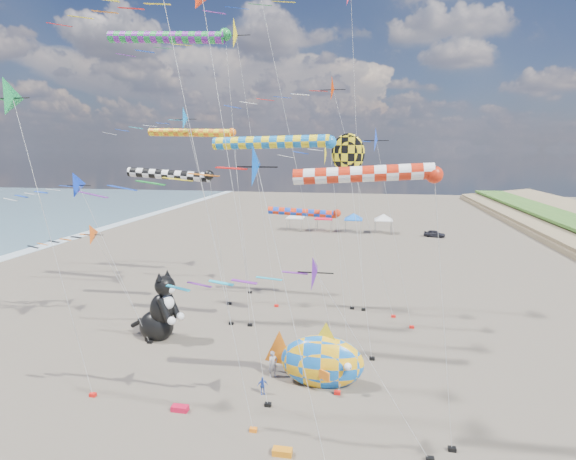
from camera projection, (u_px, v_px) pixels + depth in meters
The scene contains 25 objects.
delta_kite_0 at pixel (81, 189), 31.47m from camera, with size 10.00×2.06×12.48m.
delta_kite_1 at pixel (90, 236), 36.44m from camera, with size 8.83×1.87×8.22m.
delta_kite_2 at pixel (242, 177), 16.46m from camera, with size 9.27×1.76×14.20m.
delta_kite_3 at pixel (332, 93), 35.41m from camera, with size 12.81×2.20×19.71m.
delta_kite_5 at pixel (230, 40), 36.88m from camera, with size 12.94×2.65×24.40m.
delta_kite_7 at pixel (315, 281), 19.76m from camera, with size 10.91×1.79×9.46m.
delta_kite_9 at pixel (189, 122), 38.54m from camera, with size 9.60×2.13×17.60m.
delta_kite_12 at pixel (361, 144), 33.64m from camera, with size 10.41×2.03×15.64m.
windsock_0 at pixel (371, 176), 19.43m from camera, with size 7.71×0.74×13.21m.
windsock_1 at pixel (277, 143), 28.42m from camera, with size 9.25×0.83×14.76m.
windsock_2 at pixel (194, 133), 42.25m from camera, with size 10.00×0.78×15.86m.
windsock_3 at pixel (174, 176), 34.80m from camera, with size 8.19×0.77×12.35m.
windsock_4 at pixel (307, 213), 38.86m from camera, with size 7.68×0.69×8.87m.
windsock_5 at pixel (171, 38), 32.93m from camera, with size 10.94×0.89×22.47m.
angelfish_kite at pixel (345, 155), 29.97m from camera, with size 3.74×3.02×14.96m.
cat_inflatable at pixel (159, 305), 33.01m from camera, with size 3.91×1.96×5.28m, color black, non-canonical shape.
fish_inflatable at pixel (321, 362), 26.74m from camera, with size 6.72×3.29×4.20m.
person_adult at pixel (273, 364), 27.70m from camera, with size 0.61×0.40×1.66m, color #95929D.
child_green at pixel (346, 374), 26.98m from camera, with size 0.55×0.43×1.12m, color #1C7D43.
child_blue at pixel (262, 385), 25.76m from camera, with size 0.63×0.26×1.07m, color #2B4BB2.
kite_bag_0 at pixel (308, 356), 30.28m from camera, with size 0.90×0.44×0.30m, color black.
kite_bag_1 at pixel (282, 452), 20.68m from camera, with size 0.90×0.44×0.30m, color orange.
kite_bag_2 at pixel (180, 408), 24.16m from camera, with size 0.90×0.44×0.30m, color red.
tent_row at pixel (339, 214), 76.45m from camera, with size 19.20×4.20×3.80m.
parked_car at pixel (434, 234), 72.27m from camera, with size 1.33×3.31×1.13m, color #26262D.
Camera 1 is at (6.33, -16.09, 13.87)m, focal length 28.00 mm.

